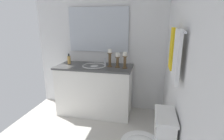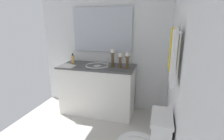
{
  "view_description": "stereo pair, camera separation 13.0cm",
  "coord_description": "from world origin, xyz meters",
  "px_view_note": "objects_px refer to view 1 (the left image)",
  "views": [
    {
      "loc": [
        1.76,
        0.87,
        1.57
      ],
      "look_at": [
        -0.3,
        0.44,
        0.99
      ],
      "focal_mm": 28.17,
      "sensor_mm": 36.0,
      "label": 1
    },
    {
      "loc": [
        1.73,
        1.0,
        1.57
      ],
      "look_at": [
        -0.3,
        0.44,
        0.99
      ],
      "focal_mm": 28.17,
      "sensor_mm": 36.0,
      "label": 2
    }
  ],
  "objects_px": {
    "soap_bottle": "(69,60)",
    "candle_holder_tall": "(125,60)",
    "towel_bar": "(178,30)",
    "towel_center": "(177,57)",
    "candle_holder_short": "(118,60)",
    "towel_near_vanity": "(172,49)",
    "candle_holder_mid": "(110,57)",
    "mirror": "(98,30)",
    "sink_basin": "(94,68)",
    "vanity_cabinet": "(95,90)"
  },
  "relations": [
    {
      "from": "candle_holder_mid",
      "to": "towel_near_vanity",
      "type": "distance_m",
      "value": 1.23
    },
    {
      "from": "vanity_cabinet",
      "to": "towel_center",
      "type": "bearing_deg",
      "value": 43.46
    },
    {
      "from": "soap_bottle",
      "to": "towel_near_vanity",
      "type": "height_order",
      "value": "towel_near_vanity"
    },
    {
      "from": "sink_basin",
      "to": "candle_holder_tall",
      "type": "bearing_deg",
      "value": 86.42
    },
    {
      "from": "candle_holder_tall",
      "to": "candle_holder_short",
      "type": "distance_m",
      "value": 0.13
    },
    {
      "from": "candle_holder_tall",
      "to": "towel_center",
      "type": "height_order",
      "value": "towel_center"
    },
    {
      "from": "candle_holder_tall",
      "to": "candle_holder_mid",
      "type": "relative_size",
      "value": 0.88
    },
    {
      "from": "mirror",
      "to": "candle_holder_tall",
      "type": "bearing_deg",
      "value": 59.07
    },
    {
      "from": "sink_basin",
      "to": "towel_bar",
      "type": "bearing_deg",
      "value": 48.6
    },
    {
      "from": "sink_basin",
      "to": "soap_bottle",
      "type": "xyz_separation_m",
      "value": [
        -0.06,
        -0.48,
        0.11
      ]
    },
    {
      "from": "candle_holder_mid",
      "to": "soap_bottle",
      "type": "height_order",
      "value": "candle_holder_mid"
    },
    {
      "from": "towel_center",
      "to": "candle_holder_mid",
      "type": "bearing_deg",
      "value": -144.44
    },
    {
      "from": "mirror",
      "to": "candle_holder_mid",
      "type": "height_order",
      "value": "mirror"
    },
    {
      "from": "vanity_cabinet",
      "to": "soap_bottle",
      "type": "distance_m",
      "value": 0.69
    },
    {
      "from": "candle_holder_tall",
      "to": "towel_center",
      "type": "xyz_separation_m",
      "value": [
        1.15,
        0.6,
        0.29
      ]
    },
    {
      "from": "towel_center",
      "to": "soap_bottle",
      "type": "bearing_deg",
      "value": -127.76
    },
    {
      "from": "mirror",
      "to": "towel_center",
      "type": "distance_m",
      "value": 1.85
    },
    {
      "from": "mirror",
      "to": "soap_bottle",
      "type": "distance_m",
      "value": 0.73
    },
    {
      "from": "sink_basin",
      "to": "mirror",
      "type": "distance_m",
      "value": 0.68
    },
    {
      "from": "towel_near_vanity",
      "to": "vanity_cabinet",
      "type": "bearing_deg",
      "value": -126.31
    },
    {
      "from": "vanity_cabinet",
      "to": "towel_center",
      "type": "distance_m",
      "value": 1.84
    },
    {
      "from": "soap_bottle",
      "to": "towel_near_vanity",
      "type": "xyz_separation_m",
      "value": [
        0.88,
        1.6,
        0.37
      ]
    },
    {
      "from": "sink_basin",
      "to": "towel_near_vanity",
      "type": "height_order",
      "value": "towel_near_vanity"
    },
    {
      "from": "towel_near_vanity",
      "to": "soap_bottle",
      "type": "bearing_deg",
      "value": -118.82
    },
    {
      "from": "candle_holder_tall",
      "to": "towel_bar",
      "type": "bearing_deg",
      "value": 32.49
    },
    {
      "from": "candle_holder_tall",
      "to": "candle_holder_mid",
      "type": "bearing_deg",
      "value": -100.31
    },
    {
      "from": "mirror",
      "to": "sink_basin",
      "type": "bearing_deg",
      "value": 0.2
    },
    {
      "from": "soap_bottle",
      "to": "candle_holder_tall",
      "type": "bearing_deg",
      "value": 84.93
    },
    {
      "from": "candle_holder_tall",
      "to": "towel_bar",
      "type": "distance_m",
      "value": 1.26
    },
    {
      "from": "towel_near_vanity",
      "to": "towel_center",
      "type": "height_order",
      "value": "same"
    },
    {
      "from": "vanity_cabinet",
      "to": "towel_near_vanity",
      "type": "height_order",
      "value": "towel_near_vanity"
    },
    {
      "from": "soap_bottle",
      "to": "candle_holder_short",
      "type": "bearing_deg",
      "value": 86.16
    },
    {
      "from": "sink_basin",
      "to": "soap_bottle",
      "type": "bearing_deg",
      "value": -96.69
    },
    {
      "from": "vanity_cabinet",
      "to": "candle_holder_mid",
      "type": "bearing_deg",
      "value": 93.0
    },
    {
      "from": "vanity_cabinet",
      "to": "candle_holder_tall",
      "type": "distance_m",
      "value": 0.77
    },
    {
      "from": "candle_holder_short",
      "to": "candle_holder_mid",
      "type": "height_order",
      "value": "candle_holder_mid"
    },
    {
      "from": "sink_basin",
      "to": "mirror",
      "type": "xyz_separation_m",
      "value": [
        -0.28,
        -0.0,
        0.62
      ]
    },
    {
      "from": "soap_bottle",
      "to": "vanity_cabinet",
      "type": "bearing_deg",
      "value": 83.3
    },
    {
      "from": "candle_holder_mid",
      "to": "soap_bottle",
      "type": "distance_m",
      "value": 0.75
    },
    {
      "from": "mirror",
      "to": "candle_holder_mid",
      "type": "xyz_separation_m",
      "value": [
        0.27,
        0.27,
        -0.43
      ]
    },
    {
      "from": "sink_basin",
      "to": "soap_bottle",
      "type": "relative_size",
      "value": 2.23
    },
    {
      "from": "towel_bar",
      "to": "soap_bottle",
      "type": "bearing_deg",
      "value": -123.23
    },
    {
      "from": "towel_bar",
      "to": "towel_center",
      "type": "distance_m",
      "value": 0.28
    },
    {
      "from": "candle_holder_short",
      "to": "towel_center",
      "type": "relative_size",
      "value": 0.51
    },
    {
      "from": "candle_holder_mid",
      "to": "towel_bar",
      "type": "bearing_deg",
      "value": 40.65
    },
    {
      "from": "mirror",
      "to": "soap_bottle",
      "type": "height_order",
      "value": "mirror"
    },
    {
      "from": "candle_holder_mid",
      "to": "towel_center",
      "type": "xyz_separation_m",
      "value": [
        1.2,
        0.86,
        0.27
      ]
    },
    {
      "from": "sink_basin",
      "to": "towel_bar",
      "type": "relative_size",
      "value": 0.56
    },
    {
      "from": "towel_bar",
      "to": "candle_holder_tall",
      "type": "bearing_deg",
      "value": -147.51
    },
    {
      "from": "soap_bottle",
      "to": "towel_center",
      "type": "xyz_separation_m",
      "value": [
        1.24,
        1.6,
        0.35
      ]
    }
  ]
}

